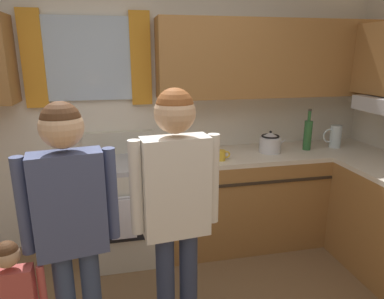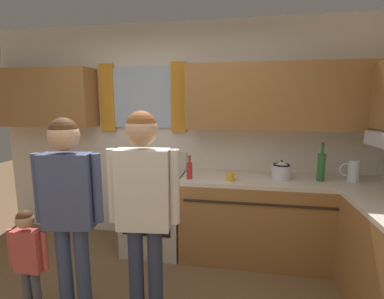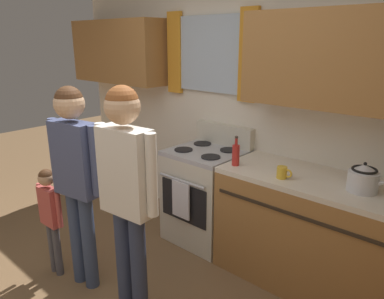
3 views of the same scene
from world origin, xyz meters
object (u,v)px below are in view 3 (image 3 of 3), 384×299
at_px(adult_in_plaid, 127,181).
at_px(bottle_sauce_red, 236,154).
at_px(stove_oven, 206,193).
at_px(stovetop_kettle, 364,178).
at_px(mug_mustard_yellow, 282,173).
at_px(small_child, 50,210).
at_px(adult_holding_child, 75,166).

bearing_deg(adult_in_plaid, bottle_sauce_red, 81.75).
distance_m(stove_oven, stovetop_kettle, 1.48).
bearing_deg(stove_oven, mug_mustard_yellow, -11.12).
xyz_separation_m(stove_oven, adult_in_plaid, (0.29, -1.16, 0.56)).
bearing_deg(small_child, mug_mustard_yellow, 37.82).
relative_size(mug_mustard_yellow, stovetop_kettle, 0.44).
xyz_separation_m(stove_oven, stovetop_kettle, (1.38, -0.02, 0.53)).
relative_size(mug_mustard_yellow, adult_holding_child, 0.08).
distance_m(stove_oven, adult_holding_child, 1.33).
height_order(adult_in_plaid, small_child, adult_in_plaid).
bearing_deg(stovetop_kettle, small_child, -147.13).
bearing_deg(small_child, adult_holding_child, 16.84).
bearing_deg(mug_mustard_yellow, bottle_sauce_red, 178.80).
bearing_deg(mug_mustard_yellow, stove_oven, 168.88).
xyz_separation_m(stovetop_kettle, adult_holding_child, (-1.65, -1.17, 0.00)).
distance_m(stove_oven, bottle_sauce_red, 0.70).
bearing_deg(mug_mustard_yellow, small_child, -142.18).
xyz_separation_m(bottle_sauce_red, adult_in_plaid, (-0.14, -1.00, 0.03)).
bearing_deg(stovetop_kettle, bottle_sauce_red, -171.57).
bearing_deg(stove_oven, adult_in_plaid, -75.82).
height_order(stovetop_kettle, adult_holding_child, adult_holding_child).
bearing_deg(bottle_sauce_red, adult_in_plaid, -98.25).
distance_m(mug_mustard_yellow, stovetop_kettle, 0.54).
distance_m(mug_mustard_yellow, small_child, 1.85).
distance_m(stovetop_kettle, small_child, 2.35).
distance_m(bottle_sauce_red, mug_mustard_yellow, 0.43).
height_order(mug_mustard_yellow, adult_in_plaid, adult_in_plaid).
xyz_separation_m(stove_oven, adult_holding_child, (-0.27, -1.19, 0.53)).
xyz_separation_m(mug_mustard_yellow, adult_holding_child, (-1.13, -1.02, 0.05)).
relative_size(stove_oven, small_child, 1.19).
xyz_separation_m(adult_holding_child, small_child, (-0.30, -0.09, -0.42)).
relative_size(bottle_sauce_red, mug_mustard_yellow, 2.04).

